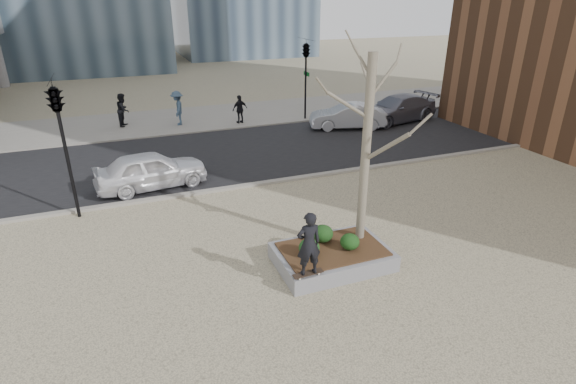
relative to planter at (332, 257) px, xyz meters
name	(u,v)px	position (x,y,z in m)	size (l,w,h in m)	color
ground	(298,271)	(-1.00, 0.00, -0.23)	(120.00, 120.00, 0.00)	#BEB28C
street	(214,156)	(-1.00, 10.00, -0.21)	(60.00, 8.00, 0.02)	black
far_sidewalk	(187,119)	(-1.00, 17.00, -0.21)	(60.00, 6.00, 0.02)	gray
planter	(332,257)	(0.00, 0.00, 0.00)	(3.00, 2.00, 0.45)	gray
planter_mulch	(332,249)	(0.00, 0.00, 0.25)	(2.70, 1.70, 0.04)	#382314
sycamore_tree	(368,122)	(1.00, 0.30, 3.56)	(2.80, 2.80, 6.60)	gray
shrub_left	(309,248)	(-0.73, -0.10, 0.50)	(0.55, 0.55, 0.46)	#113514
shrub_middle	(323,234)	(-0.08, 0.44, 0.50)	(0.56, 0.56, 0.48)	black
shrub_right	(350,242)	(0.41, -0.19, 0.48)	(0.51, 0.51, 0.44)	#143310
skateboard	(308,274)	(-1.10, -0.88, 0.26)	(0.78, 0.20, 0.07)	black
skateboarder	(309,244)	(-1.10, -0.88, 1.12)	(0.60, 0.39, 1.64)	black
police_car	(151,170)	(-3.96, 7.23, 0.49)	(1.64, 4.08, 1.39)	white
car_silver	(348,116)	(6.81, 11.82, 0.46)	(1.41, 4.05, 1.34)	#A3A5AB
car_third	(397,109)	(10.12, 12.09, 0.53)	(2.06, 5.06, 1.47)	slate
pedestrian_a	(123,110)	(-4.47, 16.76, 0.70)	(0.87, 0.68, 1.79)	black
pedestrian_b	(178,108)	(-1.64, 15.89, 0.74)	(1.21, 0.70, 1.88)	#394F66
pedestrian_c	(240,109)	(1.67, 15.00, 0.59)	(0.92, 0.38, 1.58)	black
traffic_light_near	(66,152)	(-6.50, 5.60, 2.02)	(0.60, 2.48, 4.50)	black
traffic_light_far	(306,80)	(5.50, 14.60, 2.02)	(0.60, 2.48, 4.50)	black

